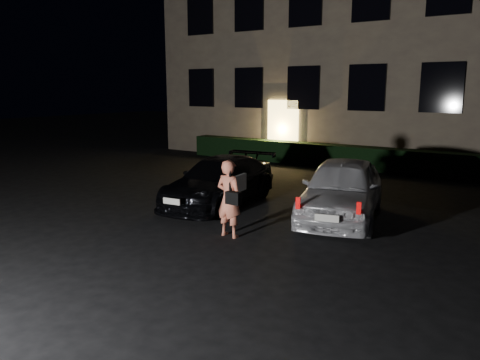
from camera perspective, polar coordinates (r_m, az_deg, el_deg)
The scene contains 6 objects.
ground at distance 9.14m, azimuth -8.68°, elevation -7.99°, with size 80.00×80.00×0.00m, color black.
building at distance 22.33m, azimuth 19.13°, elevation 18.30°, with size 20.00×8.11×12.00m.
hedge at distance 18.02m, azimuth 14.34°, elevation 2.62°, with size 15.00×0.70×0.85m, color black.
sedan at distance 12.17m, azimuth -2.48°, elevation -0.14°, with size 2.14×4.32×1.20m.
hatch at distance 11.03m, azimuth 12.33°, elevation -1.04°, with size 2.57×4.37×1.40m.
man at distance 9.41m, azimuth -1.32°, elevation -2.27°, with size 0.65×0.41×1.58m.
Camera 1 is at (5.87, -6.35, 2.97)m, focal length 35.00 mm.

